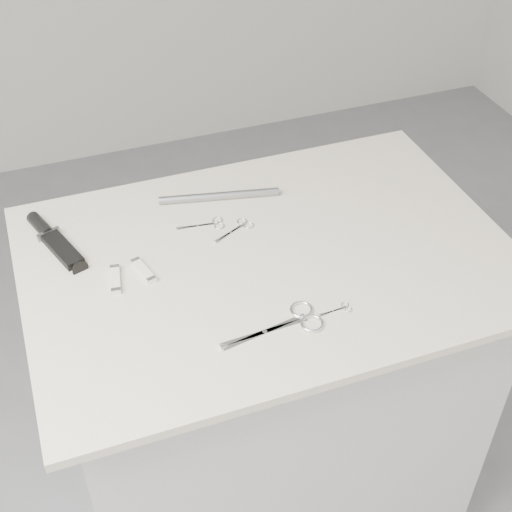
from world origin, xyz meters
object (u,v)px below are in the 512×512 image
object	(u,v)px
embroidery_scissors_a	(238,228)
metal_rail	(219,196)
large_shears	(292,322)
tiny_scissors	(339,309)
sheathed_knife	(52,239)
pocket_knife_a	(116,280)
plinth	(267,399)
embroidery_scissors_b	(209,224)
pocket_knife_b	(143,271)

from	to	relation	value
embroidery_scissors_a	metal_rail	distance (m)	0.12
large_shears	tiny_scissors	size ratio (longest dim) A/B	3.01
metal_rail	large_shears	bearing A→B (deg)	-88.99
sheathed_knife	pocket_knife_a	bearing A→B (deg)	-168.19
large_shears	embroidery_scissors_a	world-z (taller)	large_shears
embroidery_scissors_a	large_shears	bearing A→B (deg)	-115.82
large_shears	tiny_scissors	xyz separation A→B (m)	(0.10, 0.00, -0.00)
plinth	large_shears	size ratio (longest dim) A/B	4.54
plinth	embroidery_scissors_b	bearing A→B (deg)	122.76
plinth	tiny_scissors	size ratio (longest dim) A/B	13.68
tiny_scissors	sheathed_knife	distance (m)	0.62
large_shears	embroidery_scissors_a	bearing A→B (deg)	83.95
large_shears	embroidery_scissors_b	world-z (taller)	large_shears
large_shears	embroidery_scissors_b	bearing A→B (deg)	93.56
plinth	embroidery_scissors_b	size ratio (longest dim) A/B	8.74
embroidery_scissors_b	tiny_scissors	xyz separation A→B (m)	(0.16, -0.33, -0.00)
large_shears	tiny_scissors	world-z (taller)	large_shears
sheathed_knife	plinth	bearing A→B (deg)	-134.03
sheathed_knife	pocket_knife_a	size ratio (longest dim) A/B	2.55
pocket_knife_b	metal_rail	world-z (taller)	metal_rail
pocket_knife_a	metal_rail	xyz separation A→B (m)	(0.28, 0.19, 0.00)
pocket_knife_a	pocket_knife_b	world-z (taller)	same
embroidery_scissors_a	sheathed_knife	size ratio (longest dim) A/B	0.49
embroidery_scissors_a	pocket_knife_a	bearing A→B (deg)	169.27
embroidery_scissors_a	sheathed_knife	xyz separation A→B (m)	(-0.38, 0.09, 0.01)
large_shears	metal_rail	size ratio (longest dim) A/B	0.73
embroidery_scissors_a	tiny_scissors	size ratio (longest dim) A/B	1.51
pocket_knife_a	metal_rail	size ratio (longest dim) A/B	0.29
embroidery_scissors_b	plinth	bearing A→B (deg)	-50.13
embroidery_scissors_a	metal_rail	bearing A→B (deg)	66.73
plinth	pocket_knife_a	bearing A→B (deg)	175.12
embroidery_scissors_a	sheathed_knife	world-z (taller)	sheathed_knife
tiny_scissors	pocket_knife_b	size ratio (longest dim) A/B	0.82
embroidery_scissors_a	embroidery_scissors_b	distance (m)	0.07
plinth	metal_rail	xyz separation A→B (m)	(-0.04, 0.22, 0.48)
embroidery_scissors_b	pocket_knife_b	world-z (taller)	pocket_knife_b
large_shears	embroidery_scissors_b	distance (m)	0.34
plinth	embroidery_scissors_a	bearing A→B (deg)	106.85
pocket_knife_a	pocket_knife_b	bearing A→B (deg)	-74.26
pocket_knife_b	tiny_scissors	bearing A→B (deg)	-139.87
pocket_knife_b	metal_rail	bearing A→B (deg)	-63.95
large_shears	embroidery_scissors_b	xyz separation A→B (m)	(-0.06, 0.33, -0.00)
pocket_knife_b	large_shears	bearing A→B (deg)	-150.04
metal_rail	pocket_knife_a	bearing A→B (deg)	-144.98
embroidery_scissors_a	metal_rail	xyz separation A→B (m)	(-0.01, 0.12, 0.01)
embroidery_scissors_a	pocket_knife_b	distance (m)	0.24
plinth	pocket_knife_a	size ratio (longest dim) A/B	11.30
plinth	metal_rail	bearing A→B (deg)	99.63
embroidery_scissors_a	metal_rail	world-z (taller)	metal_rail
embroidery_scissors_b	tiny_scissors	bearing A→B (deg)	-57.92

